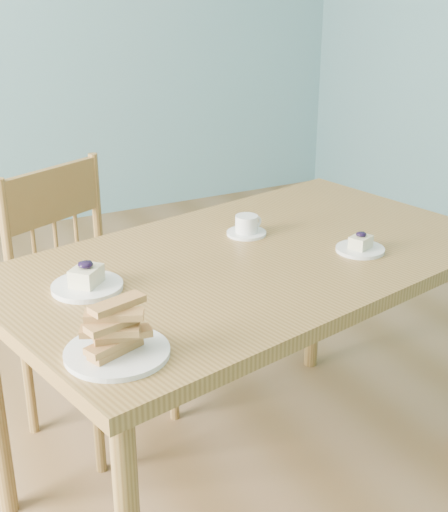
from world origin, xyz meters
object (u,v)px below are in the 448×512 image
Objects in this scene: dining_table at (251,281)px; cheesecake_plate_far at (87,282)px; cheesecake_plate_near at (360,246)px; dining_chair at (88,303)px; biscotti_plate at (116,338)px; coffee_cup at (247,226)px.

cheesecake_plate_far is at bearing 167.38° from dining_table.
cheesecake_plate_near is 0.79m from cheesecake_plate_far.
dining_table is 1.70× the size of dining_chair.
cheesecake_plate_near is (0.64, -0.64, 0.31)m from dining_chair.
cheesecake_plate_far is 0.81× the size of biscotti_plate.
dining_chair is 6.66× the size of cheesecake_plate_near.
coffee_cup is (0.41, -0.37, 0.32)m from dining_chair.
dining_table is 11.34× the size of cheesecake_plate_near.
cheesecake_plate_near is 0.62× the size of biscotti_plate.
dining_table is 0.49m from cheesecake_plate_far.
biscotti_plate is (-0.53, -0.35, 0.12)m from dining_table.
cheesecake_plate_far is at bearing -130.25° from dining_chair.
coffee_cup is (-0.22, 0.27, 0.01)m from cheesecake_plate_near.
dining_table is at bearing 158.79° from cheesecake_plate_near.
dining_chair is 0.64m from coffee_cup.
coffee_cup is (0.07, 0.16, 0.10)m from dining_table.
dining_chair is at bearing 134.06° from coffee_cup.
cheesecake_plate_far is at bearing 171.41° from cheesecake_plate_near.
dining_table is at bearing 33.32° from biscotti_plate.
coffee_cup is at bearing 39.98° from biscotti_plate.
biscotti_plate is (-0.05, -0.35, 0.02)m from cheesecake_plate_far.
dining_chair reaches higher than cheesecake_plate_far.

